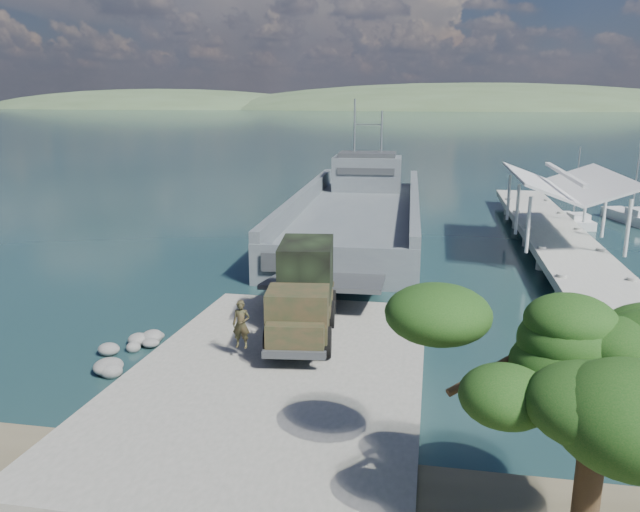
{
  "coord_description": "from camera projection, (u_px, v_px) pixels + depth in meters",
  "views": [
    {
      "loc": [
        5.06,
        -20.62,
        9.67
      ],
      "look_at": [
        0.22,
        6.0,
        2.8
      ],
      "focal_mm": 35.0,
      "sensor_mm": 36.0,
      "label": 1
    }
  ],
  "objects": [
    {
      "name": "ground",
      "position": [
        285.0,
        369.0,
        22.92
      ],
      "size": [
        1400.0,
        1400.0,
        0.0
      ],
      "primitive_type": "plane",
      "color": "#173838",
      "rests_on": "ground"
    },
    {
      "name": "boat_ramp",
      "position": [
        278.0,
        374.0,
        21.9
      ],
      "size": [
        10.0,
        18.0,
        0.5
      ],
      "primitive_type": "cube",
      "color": "slate",
      "rests_on": "ground"
    },
    {
      "name": "military_truck",
      "position": [
        304.0,
        291.0,
        24.89
      ],
      "size": [
        3.11,
        7.53,
        3.39
      ],
      "rotation": [
        0.0,
        0.0,
        0.12
      ],
      "color": "black",
      "rests_on": "boat_ramp"
    },
    {
      "name": "soldier",
      "position": [
        242.0,
        334.0,
        22.49
      ],
      "size": [
        0.65,
        0.43,
        1.77
      ],
      "primitive_type": "imported",
      "rotation": [
        0.0,
        0.0,
        0.01
      ],
      "color": "#212F1A",
      "rests_on": "boat_ramp"
    },
    {
      "name": "sailboat_near",
      "position": [
        574.0,
        221.0,
        48.7
      ],
      "size": [
        2.46,
        5.33,
        6.25
      ],
      "rotation": [
        0.0,
        0.0,
        0.2
      ],
      "color": "silver",
      "rests_on": "ground"
    },
    {
      "name": "landing_craft",
      "position": [
        357.0,
        220.0,
        46.28
      ],
      "size": [
        9.98,
        35.2,
        10.37
      ],
      "rotation": [
        0.0,
        0.0,
        0.04
      ],
      "color": "#4C545A",
      "rests_on": "ground"
    },
    {
      "name": "shoreline_rocks",
      "position": [
        134.0,
        352.0,
        24.47
      ],
      "size": [
        3.2,
        5.6,
        0.9
      ],
      "primitive_type": null,
      "color": "#61615E",
      "rests_on": "ground"
    },
    {
      "name": "pier",
      "position": [
        562.0,
        234.0,
        38.17
      ],
      "size": [
        6.4,
        44.0,
        6.1
      ],
      "color": "gray",
      "rests_on": "ground"
    },
    {
      "name": "overhang_tree",
      "position": [
        572.0,
        363.0,
        11.83
      ],
      "size": [
        6.57,
        6.05,
        5.96
      ],
      "color": "#372216",
      "rests_on": "ground"
    },
    {
      "name": "sailboat_far",
      "position": [
        633.0,
        218.0,
        49.75
      ],
      "size": [
        3.43,
        6.42,
        7.51
      ],
      "rotation": [
        0.0,
        0.0,
        0.28
      ],
      "color": "silver",
      "rests_on": "ground"
    },
    {
      "name": "distant_headlands",
      "position": [
        488.0,
        109.0,
        548.26
      ],
      "size": [
        1000.0,
        240.0,
        48.0
      ],
      "primitive_type": null,
      "color": "#3D5132",
      "rests_on": "ground"
    }
  ]
}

